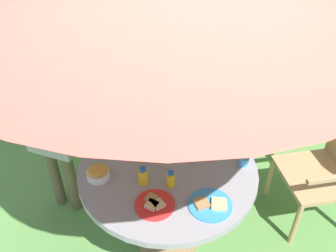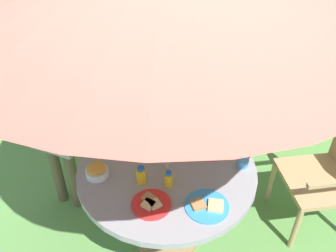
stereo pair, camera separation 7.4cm
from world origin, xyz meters
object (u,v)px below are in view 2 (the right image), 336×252
at_px(child_in_white_shirt, 218,100).
at_px(juice_bottle_center_back, 141,175).
at_px(snack_bowl, 97,171).
at_px(juice_bottle_mid_left, 207,144).
at_px(juice_bottle_mid_right, 142,150).
at_px(cup_far, 199,140).
at_px(plate_far_left, 151,204).
at_px(cup_near, 243,163).
at_px(plate_near_left, 170,129).
at_px(dome_tent, 248,37).
at_px(plate_far_right, 207,206).
at_px(potted_plant, 41,93).
at_px(child_in_grey_shirt, 51,118).
at_px(juice_bottle_near_right, 220,136).
at_px(garden_table, 167,183).
at_px(juice_bottle_center_front, 169,179).
at_px(wooden_chair, 333,170).

xyz_separation_m(child_in_white_shirt, juice_bottle_center_back, (-0.34, -0.96, 0.01)).
distance_m(snack_bowl, juice_bottle_mid_left, 0.74).
height_order(child_in_white_shirt, juice_bottle_mid_right, child_in_white_shirt).
height_order(child_in_white_shirt, snack_bowl, child_in_white_shirt).
bearing_deg(cup_far, plate_far_left, -106.00).
bearing_deg(cup_near, cup_far, 153.29).
xyz_separation_m(plate_near_left, plate_far_left, (0.06, -0.70, -0.00)).
relative_size(plate_far_left, cup_far, 3.34).
bearing_deg(snack_bowl, dome_tent, 71.76).
bearing_deg(juice_bottle_center_back, child_in_white_shirt, 70.45).
xyz_separation_m(snack_bowl, plate_far_right, (0.70, -0.09, -0.03)).
xyz_separation_m(plate_near_left, juice_bottle_center_back, (-0.05, -0.54, 0.05)).
height_order(potted_plant, cup_far, cup_far).
height_order(snack_bowl, cup_far, snack_bowl).
height_order(plate_far_right, cup_far, cup_far).
bearing_deg(child_in_grey_shirt, plate_near_left, 26.22).
height_order(dome_tent, plate_far_left, dome_tent).
height_order(juice_bottle_near_right, cup_far, juice_bottle_near_right).
height_order(juice_bottle_near_right, juice_bottle_mid_left, juice_bottle_mid_left).
bearing_deg(snack_bowl, juice_bottle_near_right, 35.56).
relative_size(garden_table, child_in_white_shirt, 0.98).
relative_size(child_in_grey_shirt, juice_bottle_near_right, 10.88).
bearing_deg(plate_far_right, dome_tent, 88.18).
height_order(juice_bottle_near_right, juice_bottle_center_back, same).
bearing_deg(plate_near_left, child_in_white_shirt, 54.91).
distance_m(child_in_white_shirt, juice_bottle_near_right, 0.48).
distance_m(garden_table, juice_bottle_center_back, 0.29).
distance_m(child_in_white_shirt, juice_bottle_center_front, 0.97).
relative_size(garden_table, wooden_chair, 1.25).
distance_m(wooden_chair, child_in_white_shirt, 0.99).
bearing_deg(plate_near_left, cup_far, -23.48).
distance_m(dome_tent, juice_bottle_center_front, 2.38).
bearing_deg(plate_far_right, child_in_white_shirt, 94.19).
height_order(child_in_white_shirt, plate_far_right, child_in_white_shirt).
bearing_deg(juice_bottle_mid_left, dome_tent, 85.54).
distance_m(plate_far_left, juice_bottle_near_right, 0.73).
bearing_deg(snack_bowl, child_in_white_shirt, 57.18).
bearing_deg(cup_near, dome_tent, 92.57).
height_order(child_in_grey_shirt, cup_near, child_in_grey_shirt).
bearing_deg(plate_far_right, juice_bottle_center_back, 166.50).
bearing_deg(juice_bottle_mid_right, cup_far, 33.28).
xyz_separation_m(potted_plant, juice_bottle_mid_left, (1.85, -0.93, 0.44)).
distance_m(potted_plant, snack_bowl, 1.85).
relative_size(wooden_chair, juice_bottle_near_right, 7.49).
xyz_separation_m(juice_bottle_center_back, juice_bottle_mid_right, (-0.06, 0.22, 0.00)).
xyz_separation_m(plate_near_left, cup_far, (0.23, -0.10, 0.02)).
height_order(wooden_chair, juice_bottle_mid_right, wooden_chair).
relative_size(plate_far_right, plate_far_left, 1.10).
distance_m(child_in_grey_shirt, snack_bowl, 0.56).
bearing_deg(juice_bottle_center_front, child_in_white_shirt, 79.59).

